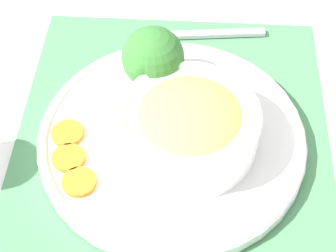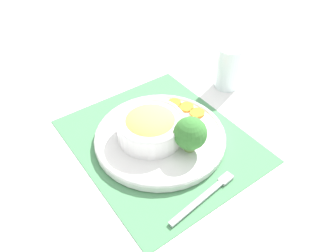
# 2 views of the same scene
# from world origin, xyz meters

# --- Properties ---
(ground_plane) EXTENTS (4.00, 4.00, 0.00)m
(ground_plane) POSITION_xyz_m (0.00, 0.00, 0.00)
(ground_plane) COLOR white
(placemat) EXTENTS (0.49, 0.42, 0.00)m
(placemat) POSITION_xyz_m (0.00, 0.00, 0.00)
(placemat) COLOR #4C8C59
(placemat) RESTS_ON ground_plane
(plate) EXTENTS (0.32, 0.32, 0.02)m
(plate) POSITION_xyz_m (0.00, 0.00, 0.02)
(plate) COLOR white
(plate) RESTS_ON placemat
(bowl) EXTENTS (0.16, 0.16, 0.07)m
(bowl) POSITION_xyz_m (-0.01, -0.02, 0.05)
(bowl) COLOR white
(bowl) RESTS_ON plate
(broccoli_floret) EXTENTS (0.08, 0.08, 0.09)m
(broccoli_floret) POSITION_xyz_m (0.08, 0.03, 0.07)
(broccoli_floret) COLOR #759E51
(broccoli_floret) RESTS_ON plate
(carrot_slice_near) EXTENTS (0.04, 0.04, 0.01)m
(carrot_slice_near) POSITION_xyz_m (-0.02, 0.12, 0.02)
(carrot_slice_near) COLOR orange
(carrot_slice_near) RESTS_ON plate
(carrot_slice_middle) EXTENTS (0.04, 0.04, 0.01)m
(carrot_slice_middle) POSITION_xyz_m (-0.05, 0.11, 0.02)
(carrot_slice_middle) COLOR orange
(carrot_slice_middle) RESTS_ON plate
(carrot_slice_far) EXTENTS (0.04, 0.04, 0.01)m
(carrot_slice_far) POSITION_xyz_m (-0.08, 0.09, 0.02)
(carrot_slice_far) COLOR orange
(carrot_slice_far) RESTS_ON plate
(fork) EXTENTS (0.05, 0.18, 0.01)m
(fork) POSITION_xyz_m (0.19, 0.00, 0.01)
(fork) COLOR #B7B7BC
(fork) RESTS_ON placemat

